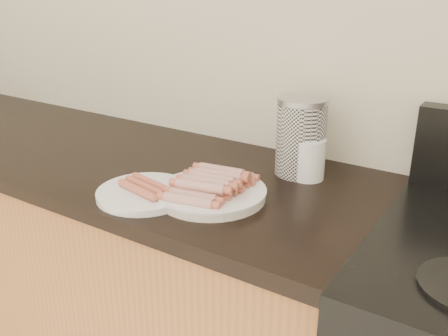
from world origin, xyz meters
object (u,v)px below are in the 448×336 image
Objects in this scene: main_plate at (211,194)px; side_plate at (145,193)px; mug at (308,159)px; canister at (301,136)px.

main_plate and side_plate have the same top height.
side_plate is at bearing -131.31° from mug.
mug is (0.29, 0.33, 0.05)m from side_plate.
canister is at bearing 149.93° from mug.
canister is at bearing 53.74° from side_plate.
side_plate is 0.44m from canister.
main_plate is 2.43× the size of mug.
main_plate is at bearing -112.95° from canister.
mug is at bearing -30.07° from canister.
side_plate is 2.14× the size of mug.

